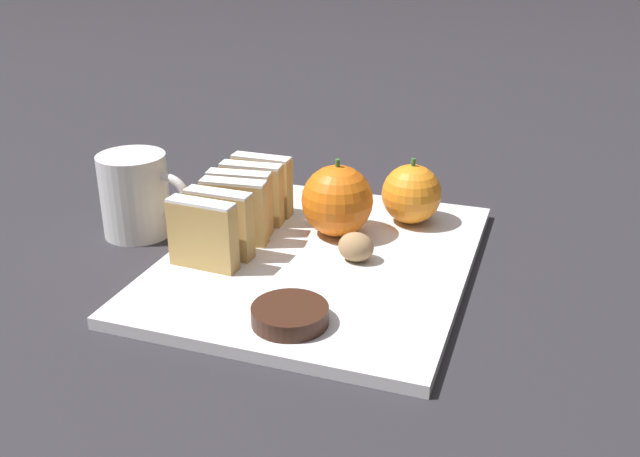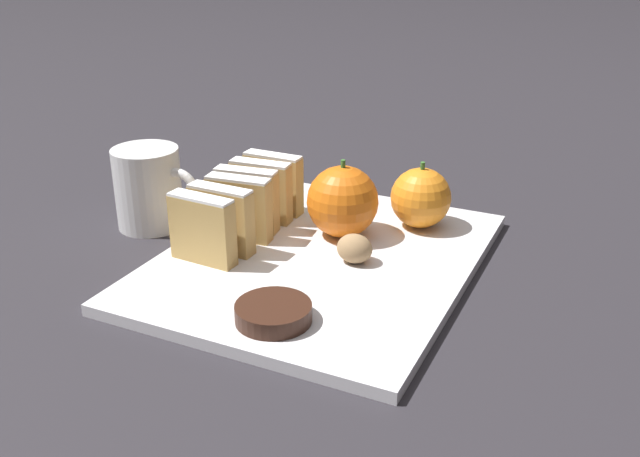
% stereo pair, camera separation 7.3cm
% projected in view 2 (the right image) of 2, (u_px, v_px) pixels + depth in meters
% --- Properties ---
extents(ground_plane, '(6.00, 6.00, 0.00)m').
position_uv_depth(ground_plane, '(320.00, 265.00, 0.75)').
color(ground_plane, '#28262B').
extents(serving_platter, '(0.30, 0.37, 0.01)m').
position_uv_depth(serving_platter, '(320.00, 260.00, 0.74)').
color(serving_platter, white).
rests_on(serving_platter, ground_plane).
extents(stollen_slice_front, '(0.07, 0.02, 0.07)m').
position_uv_depth(stollen_slice_front, '(202.00, 229.00, 0.71)').
color(stollen_slice_front, tan).
rests_on(stollen_slice_front, serving_platter).
extents(stollen_slice_second, '(0.07, 0.02, 0.07)m').
position_uv_depth(stollen_slice_second, '(221.00, 219.00, 0.74)').
color(stollen_slice_second, tan).
rests_on(stollen_slice_second, serving_platter).
extents(stollen_slice_third, '(0.07, 0.03, 0.07)m').
position_uv_depth(stollen_slice_third, '(237.00, 210.00, 0.76)').
color(stollen_slice_third, tan).
rests_on(stollen_slice_third, serving_platter).
extents(stollen_slice_fourth, '(0.07, 0.03, 0.07)m').
position_uv_depth(stollen_slice_fourth, '(247.00, 200.00, 0.79)').
color(stollen_slice_fourth, tan).
rests_on(stollen_slice_fourth, serving_platter).
extents(stollen_slice_fifth, '(0.07, 0.02, 0.07)m').
position_uv_depth(stollen_slice_fifth, '(261.00, 191.00, 0.81)').
color(stollen_slice_fifth, tan).
rests_on(stollen_slice_fifth, serving_platter).
extents(stollen_slice_sixth, '(0.07, 0.02, 0.07)m').
position_uv_depth(stollen_slice_sixth, '(273.00, 183.00, 0.84)').
color(stollen_slice_sixth, tan).
rests_on(stollen_slice_sixth, serving_platter).
extents(orange_near, '(0.08, 0.08, 0.09)m').
position_uv_depth(orange_near, '(345.00, 202.00, 0.77)').
color(orange_near, orange).
rests_on(orange_near, serving_platter).
extents(orange_far, '(0.07, 0.07, 0.08)m').
position_uv_depth(orange_far, '(421.00, 198.00, 0.80)').
color(orange_far, orange).
rests_on(orange_far, serving_platter).
extents(walnut, '(0.04, 0.03, 0.03)m').
position_uv_depth(walnut, '(353.00, 250.00, 0.72)').
color(walnut, '#9E7A51').
rests_on(walnut, serving_platter).
extents(chocolate_cookie, '(0.07, 0.07, 0.02)m').
position_uv_depth(chocolate_cookie, '(273.00, 313.00, 0.62)').
color(chocolate_cookie, '#381E14').
rests_on(chocolate_cookie, serving_platter).
extents(evergreen_sprig, '(0.04, 0.04, 0.05)m').
position_uv_depth(evergreen_sprig, '(353.00, 188.00, 0.85)').
color(evergreen_sprig, '#195623').
rests_on(evergreen_sprig, serving_platter).
extents(coffee_mug, '(0.11, 0.08, 0.09)m').
position_uv_depth(coffee_mug, '(150.00, 188.00, 0.82)').
color(coffee_mug, white).
rests_on(coffee_mug, ground_plane).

